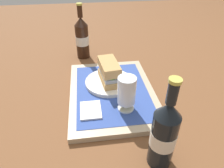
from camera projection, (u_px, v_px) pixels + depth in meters
ground_plane at (112, 94)px, 0.79m from camera, size 3.00×3.00×0.00m
tray at (112, 92)px, 0.79m from camera, size 0.44×0.32×0.02m
placemat at (112, 90)px, 0.78m from camera, size 0.38×0.27×0.00m
plate at (109, 82)px, 0.81m from camera, size 0.19×0.19×0.01m
sandwich at (109, 72)px, 0.78m from camera, size 0.14×0.08×0.08m
beer_glass at (127, 93)px, 0.66m from camera, size 0.06×0.06×0.12m
napkin_folded at (91, 110)px, 0.68m from camera, size 0.09×0.07×0.01m
beer_bottle at (164, 134)px, 0.49m from camera, size 0.07×0.07×0.27m
second_bottle at (82, 37)px, 1.00m from camera, size 0.07×0.07×0.27m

